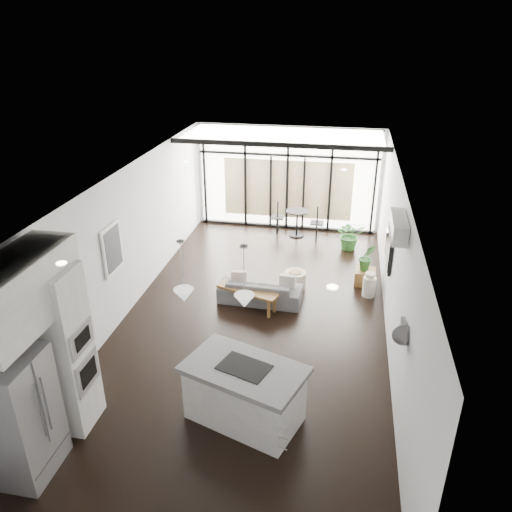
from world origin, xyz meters
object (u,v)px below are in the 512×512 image
(pouf, at_px, (295,280))
(island, at_px, (245,393))
(fridge, at_px, (20,417))
(milk_can, at_px, (369,284))
(console_bench, at_px, (248,299))
(tv, at_px, (389,248))
(sofa, at_px, (260,287))

(pouf, bearing_deg, island, -93.73)
(fridge, distance_m, milk_can, 6.93)
(console_bench, xyz_separation_m, tv, (2.66, 0.52, 1.09))
(island, xyz_separation_m, milk_can, (1.83, 3.98, -0.19))
(fridge, relative_size, tv, 1.57)
(island, relative_size, sofa, 0.98)
(fridge, distance_m, tv, 6.78)
(island, bearing_deg, sofa, 115.78)
(console_bench, relative_size, milk_can, 2.40)
(milk_can, relative_size, tv, 0.48)
(sofa, xyz_separation_m, milk_can, (2.20, 0.63, -0.06))
(island, distance_m, fridge, 2.90)
(milk_can, bearing_deg, pouf, 177.99)
(island, height_order, console_bench, island)
(milk_can, bearing_deg, fridge, -128.99)
(pouf, relative_size, milk_can, 0.88)
(pouf, bearing_deg, tv, -14.46)
(island, relative_size, pouf, 3.54)
(console_bench, height_order, tv, tv)
(fridge, bearing_deg, tv, 47.05)
(island, relative_size, console_bench, 1.30)
(island, xyz_separation_m, sofa, (-0.37, 3.35, -0.12))
(sofa, relative_size, tv, 1.54)
(island, distance_m, milk_can, 4.38)
(island, distance_m, pouf, 4.05)
(sofa, distance_m, tv, 2.66)
(island, bearing_deg, console_bench, 120.08)
(console_bench, relative_size, pouf, 2.73)
(island, distance_m, console_bench, 3.11)
(console_bench, distance_m, pouf, 1.30)
(island, xyz_separation_m, tv, (2.09, 3.56, 0.85))
(sofa, distance_m, console_bench, 0.39)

